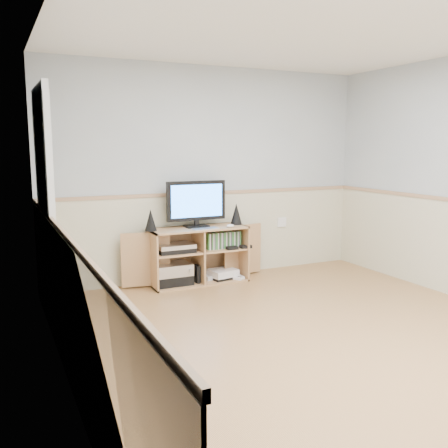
{
  "coord_description": "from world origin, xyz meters",
  "views": [
    {
      "loc": [
        -2.4,
        -3.22,
        1.59
      ],
      "look_at": [
        -0.31,
        1.2,
        0.81
      ],
      "focal_mm": 40.0,
      "sensor_mm": 36.0,
      "label": 1
    }
  ],
  "objects_px": {
    "media_cabinet": "(197,254)",
    "game_consoles": "(222,274)",
    "keyboard": "(205,229)",
    "monitor": "(196,202)"
  },
  "relations": [
    {
      "from": "media_cabinet",
      "to": "game_consoles",
      "type": "bearing_deg",
      "value": -12.51
    },
    {
      "from": "keyboard",
      "to": "game_consoles",
      "type": "bearing_deg",
      "value": 22.47
    },
    {
      "from": "monitor",
      "to": "game_consoles",
      "type": "distance_m",
      "value": 0.92
    },
    {
      "from": "media_cabinet",
      "to": "monitor",
      "type": "height_order",
      "value": "monitor"
    },
    {
      "from": "keyboard",
      "to": "game_consoles",
      "type": "distance_m",
      "value": 0.65
    },
    {
      "from": "game_consoles",
      "to": "media_cabinet",
      "type": "bearing_deg",
      "value": 167.49
    },
    {
      "from": "media_cabinet",
      "to": "game_consoles",
      "type": "height_order",
      "value": "media_cabinet"
    },
    {
      "from": "monitor",
      "to": "game_consoles",
      "type": "height_order",
      "value": "monitor"
    },
    {
      "from": "keyboard",
      "to": "media_cabinet",
      "type": "bearing_deg",
      "value": 95.91
    },
    {
      "from": "keyboard",
      "to": "game_consoles",
      "type": "height_order",
      "value": "keyboard"
    }
  ]
}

